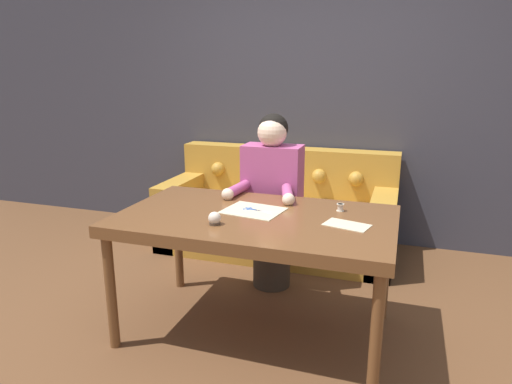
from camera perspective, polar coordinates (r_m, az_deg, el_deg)
ground_plane at (r=3.03m, az=-0.72°, el=-16.51°), size 16.00×16.00×0.00m
wall_back at (r=4.35m, az=7.20°, el=11.16°), size 8.00×0.06×2.60m
dining_table at (r=2.69m, az=-0.05°, el=-4.28°), size 1.60×0.94×0.76m
couch at (r=4.15m, az=2.85°, el=-2.89°), size 2.04×0.90×0.88m
person at (r=3.30m, az=1.99°, el=-1.20°), size 0.49×0.57×1.29m
pattern_paper_main at (r=2.74m, az=-0.34°, el=-2.32°), size 0.38×0.33×0.00m
pattern_paper_offcut at (r=2.54m, az=11.29°, el=-4.07°), size 0.27×0.20×0.00m
scissors at (r=2.75m, az=-0.33°, el=-2.25°), size 0.21×0.10×0.01m
thread_spool at (r=2.78m, az=10.50°, el=-1.91°), size 0.04×0.04×0.05m
pin_cushion at (r=2.50m, az=-5.20°, el=-3.35°), size 0.07×0.07×0.07m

